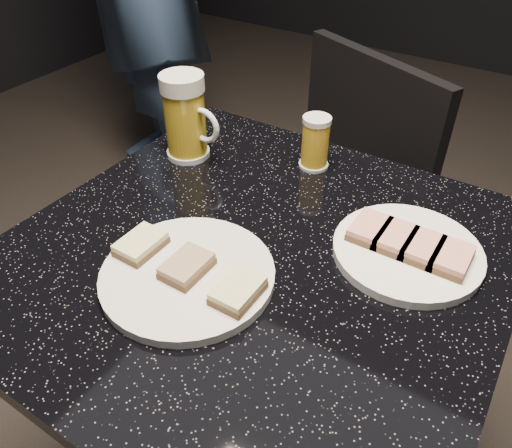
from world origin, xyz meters
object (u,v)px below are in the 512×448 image
at_px(plate_small, 407,251).
at_px(beer_tumbler, 315,143).
at_px(beer_mug, 186,117).
at_px(chair, 320,218).
at_px(plate_large, 188,275).
at_px(table, 256,352).

distance_m(plate_small, beer_tumbler, 0.27).
distance_m(beer_mug, chair, 0.45).
xyz_separation_m(plate_large, beer_mug, (-0.21, 0.26, 0.07)).
bearing_deg(plate_small, table, -149.79).
xyz_separation_m(plate_large, plate_small, (0.24, 0.21, 0.00)).
relative_size(beer_mug, chair, 0.18).
relative_size(plate_large, chair, 0.28).
relative_size(plate_small, chair, 0.25).
bearing_deg(beer_mug, plate_large, -51.55).
height_order(plate_large, plate_small, same).
relative_size(table, beer_mug, 4.75).
xyz_separation_m(plate_small, beer_tumbler, (-0.23, 0.14, 0.04)).
height_order(plate_large, beer_tumbler, beer_tumbler).
bearing_deg(plate_small, beer_mug, 173.54).
height_order(plate_large, beer_mug, beer_mug).
distance_m(plate_small, chair, 0.49).
relative_size(plate_large, beer_tumbler, 2.46).
bearing_deg(plate_large, chair, 94.25).
height_order(beer_mug, beer_tumbler, beer_mug).
relative_size(beer_tumbler, chair, 0.11).
distance_m(plate_large, plate_small, 0.32).
xyz_separation_m(plate_large, chair, (-0.04, 0.52, -0.26)).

